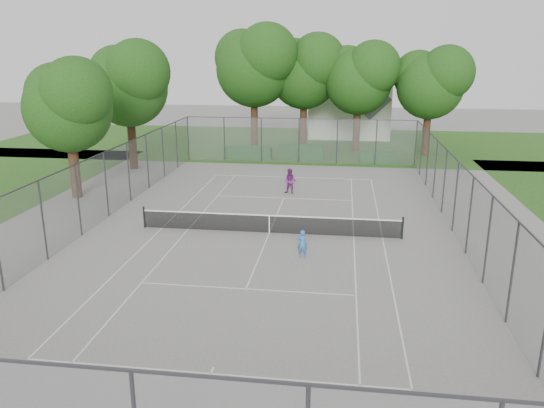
# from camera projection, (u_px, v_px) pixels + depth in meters

# --- Properties ---
(ground) EXTENTS (120.00, 120.00, 0.00)m
(ground) POSITION_uv_depth(u_px,v_px,m) (269.00, 233.00, 26.08)
(ground) COLOR slate
(ground) RESTS_ON ground
(grass_far) EXTENTS (60.00, 20.00, 0.00)m
(grass_far) POSITION_uv_depth(u_px,v_px,m) (306.00, 143.00, 50.81)
(grass_far) COLOR #254D16
(grass_far) RESTS_ON ground
(court_markings) EXTENTS (11.03, 23.83, 0.01)m
(court_markings) POSITION_uv_depth(u_px,v_px,m) (269.00, 233.00, 26.08)
(court_markings) COLOR silver
(court_markings) RESTS_ON ground
(tennis_net) EXTENTS (12.87, 0.10, 1.10)m
(tennis_net) POSITION_uv_depth(u_px,v_px,m) (269.00, 223.00, 25.94)
(tennis_net) COLOR black
(tennis_net) RESTS_ON ground
(perimeter_fence) EXTENTS (18.08, 34.08, 3.52)m
(perimeter_fence) POSITION_uv_depth(u_px,v_px,m) (269.00, 198.00, 25.58)
(perimeter_fence) COLOR #38383D
(perimeter_fence) RESTS_ON ground
(tree_far_left) EXTENTS (7.62, 6.96, 10.96)m
(tree_far_left) POSITION_uv_depth(u_px,v_px,m) (255.00, 63.00, 46.42)
(tree_far_left) COLOR #321E12
(tree_far_left) RESTS_ON ground
(tree_far_midleft) EXTENTS (7.08, 6.46, 10.17)m
(tree_far_midleft) POSITION_uv_depth(u_px,v_px,m) (305.00, 69.00, 47.35)
(tree_far_midleft) COLOR #321E12
(tree_far_midleft) RESTS_ON ground
(tree_far_midright) EXTENTS (6.60, 6.02, 9.48)m
(tree_far_midright) POSITION_uv_depth(u_px,v_px,m) (360.00, 76.00, 45.34)
(tree_far_midright) COLOR #321E12
(tree_far_midright) RESTS_ON ground
(tree_far_right) EXTENTS (6.32, 5.77, 9.08)m
(tree_far_right) POSITION_uv_depth(u_px,v_px,m) (432.00, 80.00, 43.49)
(tree_far_right) COLOR #321E12
(tree_far_right) RESTS_ON ground
(tree_side_back) EXTENTS (6.58, 6.01, 9.46)m
(tree_side_back) POSITION_uv_depth(u_px,v_px,m) (128.00, 81.00, 38.32)
(tree_side_back) COLOR #321E12
(tree_side_back) RESTS_ON ground
(tree_side_front) EXTENTS (5.83, 5.32, 8.38)m
(tree_side_front) POSITION_uv_depth(u_px,v_px,m) (68.00, 102.00, 30.76)
(tree_side_front) COLOR #321E12
(tree_side_front) RESTS_ON ground
(hedge_left) EXTENTS (3.89, 1.17, 0.97)m
(hedge_left) POSITION_uv_depth(u_px,v_px,m) (248.00, 152.00, 43.81)
(hedge_left) COLOR #174918
(hedge_left) RESTS_ON ground
(hedge_mid) EXTENTS (3.62, 1.03, 1.14)m
(hedge_mid) POSITION_uv_depth(u_px,v_px,m) (301.00, 152.00, 43.62)
(hedge_mid) COLOR #174918
(hedge_mid) RESTS_ON ground
(hedge_right) EXTENTS (2.92, 1.07, 0.88)m
(hedge_right) POSITION_uv_depth(u_px,v_px,m) (378.00, 157.00, 42.18)
(hedge_right) COLOR #174918
(hedge_right) RESTS_ON ground
(house) EXTENTS (8.04, 6.23, 10.01)m
(house) POSITION_uv_depth(u_px,v_px,m) (350.00, 97.00, 54.08)
(house) COLOR silver
(house) RESTS_ON ground
(girl_player) EXTENTS (0.47, 0.32, 1.23)m
(girl_player) POSITION_uv_depth(u_px,v_px,m) (302.00, 244.00, 22.91)
(girl_player) COLOR #326DBF
(girl_player) RESTS_ON ground
(woman_player) EXTENTS (0.92, 0.80, 1.59)m
(woman_player) POSITION_uv_depth(u_px,v_px,m) (290.00, 181.00, 32.97)
(woman_player) COLOR #732672
(woman_player) RESTS_ON ground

